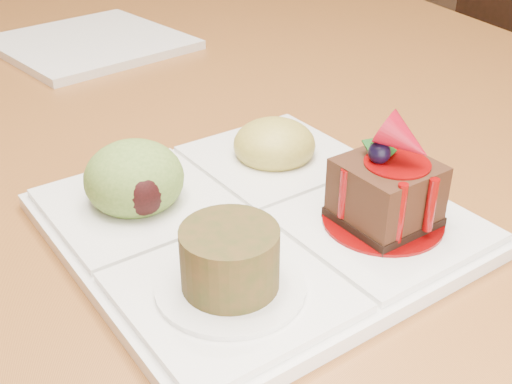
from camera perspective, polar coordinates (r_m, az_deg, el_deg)
name	(u,v)px	position (r m, az deg, el deg)	size (l,w,h in m)	color
dining_table	(179,95)	(0.96, -6.90, 8.57)	(1.00, 1.80, 0.75)	#935D26
chair_right	(501,71)	(1.57, 20.92, 10.04)	(0.49, 0.49, 0.95)	black
sampler_plate	(250,204)	(0.50, -0.51, -1.11)	(0.34, 0.34, 0.11)	white
second_plate	(91,43)	(0.97, -14.50, 12.70)	(0.23, 0.23, 0.01)	white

